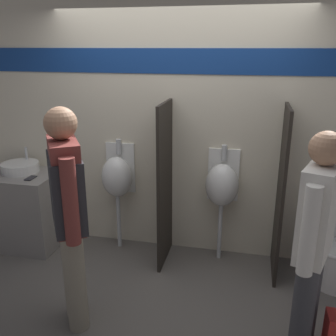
{
  "coord_description": "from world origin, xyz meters",
  "views": [
    {
      "loc": [
        0.74,
        -3.11,
        2.15
      ],
      "look_at": [
        0.0,
        0.17,
        1.05
      ],
      "focal_mm": 40.0,
      "sensor_mm": 36.0,
      "label": 1
    }
  ],
  "objects_px": {
    "sink_basin": "(20,167)",
    "urinal_far": "(222,185)",
    "person_in_vest": "(68,206)",
    "cell_phone": "(31,178)",
    "urinal_near_counter": "(117,177)",
    "toilet": "(336,254)",
    "person_with_lanyard": "(314,240)"
  },
  "relations": [
    {
      "from": "cell_phone",
      "to": "urinal_far",
      "type": "xyz_separation_m",
      "value": [
        1.95,
        0.29,
        -0.02
      ]
    },
    {
      "from": "cell_phone",
      "to": "toilet",
      "type": "height_order",
      "value": "toilet"
    },
    {
      "from": "sink_basin",
      "to": "person_in_vest",
      "type": "bearing_deg",
      "value": -44.2
    },
    {
      "from": "urinal_near_counter",
      "to": "person_in_vest",
      "type": "relative_size",
      "value": 0.69
    },
    {
      "from": "person_in_vest",
      "to": "person_with_lanyard",
      "type": "distance_m",
      "value": 1.75
    },
    {
      "from": "sink_basin",
      "to": "urinal_far",
      "type": "xyz_separation_m",
      "value": [
        2.19,
        0.11,
        -0.07
      ]
    },
    {
      "from": "cell_phone",
      "to": "urinal_near_counter",
      "type": "xyz_separation_m",
      "value": [
        0.84,
        0.29,
        -0.02
      ]
    },
    {
      "from": "sink_basin",
      "to": "urinal_far",
      "type": "height_order",
      "value": "urinal_far"
    },
    {
      "from": "person_in_vest",
      "to": "urinal_far",
      "type": "bearing_deg",
      "value": -73.09
    },
    {
      "from": "urinal_far",
      "to": "cell_phone",
      "type": "bearing_deg",
      "value": -171.44
    },
    {
      "from": "person_in_vest",
      "to": "cell_phone",
      "type": "bearing_deg",
      "value": 11.66
    },
    {
      "from": "cell_phone",
      "to": "person_with_lanyard",
      "type": "distance_m",
      "value": 2.8
    },
    {
      "from": "toilet",
      "to": "person_with_lanyard",
      "type": "relative_size",
      "value": 0.51
    },
    {
      "from": "person_with_lanyard",
      "to": "toilet",
      "type": "bearing_deg",
      "value": -2.99
    },
    {
      "from": "toilet",
      "to": "person_with_lanyard",
      "type": "bearing_deg",
      "value": -112.28
    },
    {
      "from": "cell_phone",
      "to": "person_in_vest",
      "type": "bearing_deg",
      "value": -45.56
    },
    {
      "from": "toilet",
      "to": "sink_basin",
      "type": "bearing_deg",
      "value": 178.81
    },
    {
      "from": "urinal_near_counter",
      "to": "toilet",
      "type": "height_order",
      "value": "urinal_near_counter"
    },
    {
      "from": "sink_basin",
      "to": "toilet",
      "type": "bearing_deg",
      "value": -1.19
    },
    {
      "from": "sink_basin",
      "to": "toilet",
      "type": "distance_m",
      "value": 3.35
    },
    {
      "from": "urinal_near_counter",
      "to": "urinal_far",
      "type": "distance_m",
      "value": 1.11
    },
    {
      "from": "toilet",
      "to": "person_in_vest",
      "type": "distance_m",
      "value": 2.5
    },
    {
      "from": "sink_basin",
      "to": "person_with_lanyard",
      "type": "bearing_deg",
      "value": -20.08
    },
    {
      "from": "toilet",
      "to": "person_with_lanyard",
      "type": "xyz_separation_m",
      "value": [
        -0.41,
        -0.99,
        0.63
      ]
    },
    {
      "from": "urinal_far",
      "to": "person_in_vest",
      "type": "distance_m",
      "value": 1.62
    },
    {
      "from": "sink_basin",
      "to": "cell_phone",
      "type": "relative_size",
      "value": 2.85
    },
    {
      "from": "person_with_lanyard",
      "to": "sink_basin",
      "type": "bearing_deg",
      "value": 89.21
    },
    {
      "from": "toilet",
      "to": "person_with_lanyard",
      "type": "distance_m",
      "value": 1.24
    },
    {
      "from": "urinal_near_counter",
      "to": "toilet",
      "type": "xyz_separation_m",
      "value": [
        2.22,
        -0.18,
        -0.53
      ]
    },
    {
      "from": "cell_phone",
      "to": "person_in_vest",
      "type": "distance_m",
      "value": 1.32
    },
    {
      "from": "urinal_near_counter",
      "to": "toilet",
      "type": "relative_size",
      "value": 1.43
    },
    {
      "from": "sink_basin",
      "to": "urinal_far",
      "type": "relative_size",
      "value": 0.33
    }
  ]
}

